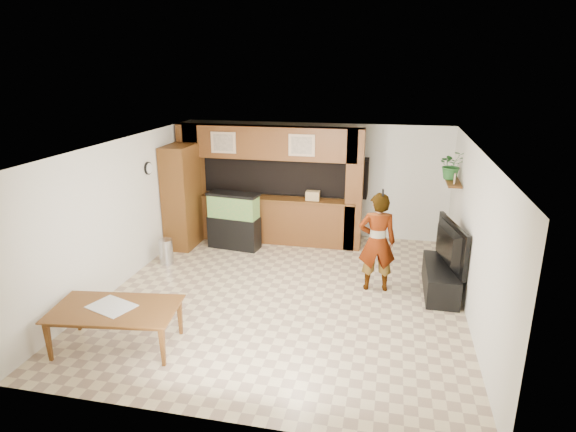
% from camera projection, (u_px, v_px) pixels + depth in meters
% --- Properties ---
extents(floor, '(6.50, 6.50, 0.00)m').
position_uv_depth(floor, '(285.00, 293.00, 8.44)').
color(floor, '#CEBA8F').
rests_on(floor, ground).
extents(ceiling, '(6.50, 6.50, 0.00)m').
position_uv_depth(ceiling, '(285.00, 146.00, 7.66)').
color(ceiling, white).
rests_on(ceiling, wall_back).
extents(wall_back, '(6.00, 0.00, 6.00)m').
position_uv_depth(wall_back, '(316.00, 180.00, 11.08)').
color(wall_back, silver).
rests_on(wall_back, floor).
extents(wall_left, '(0.00, 6.50, 6.50)m').
position_uv_depth(wall_left, '(123.00, 212.00, 8.66)').
color(wall_left, silver).
rests_on(wall_left, floor).
extents(wall_right, '(0.00, 6.50, 6.50)m').
position_uv_depth(wall_right, '(474.00, 236.00, 7.44)').
color(wall_right, silver).
rests_on(wall_right, floor).
extents(partition, '(4.20, 0.99, 2.60)m').
position_uv_depth(partition, '(269.00, 183.00, 10.70)').
color(partition, brown).
rests_on(partition, floor).
extents(wall_clock, '(0.05, 0.25, 0.25)m').
position_uv_depth(wall_clock, '(148.00, 168.00, 9.40)').
color(wall_clock, black).
rests_on(wall_clock, wall_left).
extents(wall_shelf, '(0.25, 0.90, 0.04)m').
position_uv_depth(wall_shelf, '(453.00, 182.00, 9.17)').
color(wall_shelf, brown).
rests_on(wall_shelf, wall_right).
extents(pantry_cabinet, '(0.56, 0.91, 2.23)m').
position_uv_depth(pantry_cabinet, '(182.00, 197.00, 10.38)').
color(pantry_cabinet, brown).
rests_on(pantry_cabinet, floor).
extents(trash_can, '(0.28, 0.28, 0.51)m').
position_uv_depth(trash_can, '(166.00, 252.00, 9.65)').
color(trash_can, '#B2B2B7').
rests_on(trash_can, floor).
extents(aquarium, '(1.11, 0.42, 1.23)m').
position_uv_depth(aquarium, '(234.00, 221.00, 10.40)').
color(aquarium, black).
rests_on(aquarium, floor).
extents(tv_stand, '(0.54, 1.47, 0.49)m').
position_uv_depth(tv_stand, '(440.00, 279.00, 8.44)').
color(tv_stand, black).
rests_on(tv_stand, floor).
extents(television, '(0.48, 1.38, 0.79)m').
position_uv_depth(television, '(444.00, 245.00, 8.25)').
color(television, black).
rests_on(television, tv_stand).
extents(photo_frame, '(0.05, 0.14, 0.19)m').
position_uv_depth(photo_frame, '(455.00, 179.00, 8.93)').
color(photo_frame, tan).
rests_on(photo_frame, wall_shelf).
extents(potted_plant, '(0.61, 0.57, 0.56)m').
position_uv_depth(potted_plant, '(452.00, 165.00, 9.23)').
color(potted_plant, '#27632A').
rests_on(potted_plant, wall_shelf).
extents(person, '(0.70, 0.50, 1.78)m').
position_uv_depth(person, '(377.00, 242.00, 8.36)').
color(person, tan).
rests_on(person, floor).
extents(microphone, '(0.03, 0.09, 0.15)m').
position_uv_depth(microphone, '(383.00, 193.00, 7.92)').
color(microphone, black).
rests_on(microphone, person).
extents(dining_table, '(1.86, 1.20, 0.61)m').
position_uv_depth(dining_table, '(116.00, 329.00, 6.73)').
color(dining_table, brown).
rests_on(dining_table, floor).
extents(newspaper_a, '(0.73, 0.63, 0.01)m').
position_uv_depth(newspaper_a, '(112.00, 306.00, 6.71)').
color(newspaper_a, silver).
rests_on(newspaper_a, dining_table).
extents(counter_box, '(0.30, 0.20, 0.20)m').
position_uv_depth(counter_box, '(313.00, 196.00, 10.37)').
color(counter_box, tan).
rests_on(counter_box, partition).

